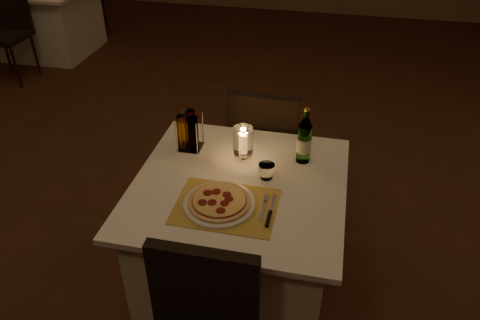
% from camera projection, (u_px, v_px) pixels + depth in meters
% --- Properties ---
extents(floor, '(8.00, 10.00, 0.02)m').
position_uv_depth(floor, '(207.00, 255.00, 2.85)').
color(floor, '#4B2618').
rests_on(floor, ground).
extents(main_table, '(1.00, 1.00, 0.74)m').
position_uv_depth(main_table, '(239.00, 239.00, 2.42)').
color(main_table, white).
rests_on(main_table, ground).
extents(chair_far, '(0.42, 0.42, 0.90)m').
position_uv_depth(chair_far, '(264.00, 139.00, 2.90)').
color(chair_far, black).
rests_on(chair_far, ground).
extents(placemat, '(0.45, 0.34, 0.00)m').
position_uv_depth(placemat, '(226.00, 206.00, 2.07)').
color(placemat, gold).
rests_on(placemat, main_table).
extents(plate, '(0.32, 0.32, 0.01)m').
position_uv_depth(plate, '(219.00, 204.00, 2.07)').
color(plate, white).
rests_on(plate, placemat).
extents(pizza, '(0.28, 0.28, 0.02)m').
position_uv_depth(pizza, '(219.00, 201.00, 2.06)').
color(pizza, '#D8B77F').
rests_on(pizza, plate).
extents(fork, '(0.02, 0.18, 0.00)m').
position_uv_depth(fork, '(264.00, 206.00, 2.07)').
color(fork, silver).
rests_on(fork, placemat).
extents(knife, '(0.02, 0.22, 0.01)m').
position_uv_depth(knife, '(269.00, 215.00, 2.01)').
color(knife, black).
rests_on(knife, placemat).
extents(tumbler, '(0.08, 0.08, 0.08)m').
position_uv_depth(tumbler, '(266.00, 171.00, 2.23)').
color(tumbler, white).
rests_on(tumbler, main_table).
extents(water_bottle, '(0.07, 0.07, 0.30)m').
position_uv_depth(water_bottle, '(304.00, 140.00, 2.30)').
color(water_bottle, '#70B561').
rests_on(water_bottle, main_table).
extents(hurricane_candle, '(0.10, 0.10, 0.19)m').
position_uv_depth(hurricane_candle, '(243.00, 142.00, 2.31)').
color(hurricane_candle, white).
rests_on(hurricane_candle, main_table).
extents(cruet_caddy, '(0.12, 0.12, 0.21)m').
position_uv_depth(cruet_caddy, '(189.00, 133.00, 2.41)').
color(cruet_caddy, white).
rests_on(cruet_caddy, main_table).
extents(neighbor_table_left, '(1.00, 1.00, 0.74)m').
position_uv_depth(neighbor_table_left, '(50.00, 20.00, 5.36)').
color(neighbor_table_left, white).
rests_on(neighbor_table_left, ground).
extents(neighbor_chair_la, '(0.42, 0.42, 0.90)m').
position_uv_depth(neighbor_chair_la, '(7.00, 25.00, 4.68)').
color(neighbor_chair_la, black).
rests_on(neighbor_chair_la, ground).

